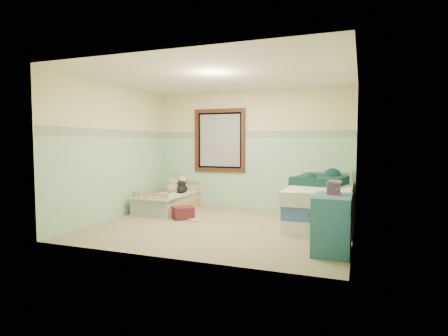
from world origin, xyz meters
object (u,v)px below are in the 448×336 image
at_px(plush_floor_cream, 174,202).
at_px(twin_bed_frame, 320,218).
at_px(plush_floor_tan, 149,208).
at_px(floor_book, 196,220).
at_px(red_pillow, 183,213).
at_px(dresser, 332,224).
at_px(toddler_bed_frame, 169,205).

bearing_deg(plush_floor_cream, twin_bed_frame, -9.69).
bearing_deg(twin_bed_frame, plush_floor_cream, 170.31).
height_order(plush_floor_tan, twin_bed_frame, plush_floor_tan).
xyz_separation_m(plush_floor_cream, plush_floor_tan, (-0.11, -0.81, 0.00)).
height_order(plush_floor_tan, floor_book, plush_floor_tan).
bearing_deg(plush_floor_tan, floor_book, -11.40).
xyz_separation_m(twin_bed_frame, red_pillow, (-2.42, -0.43, 0.00)).
distance_m(twin_bed_frame, dresser, 1.66).
distance_m(toddler_bed_frame, plush_floor_cream, 0.25).
relative_size(plush_floor_cream, floor_book, 0.84).
xyz_separation_m(plush_floor_tan, red_pillow, (0.83, -0.16, -0.01)).
xyz_separation_m(dresser, floor_book, (-2.44, 1.11, -0.36)).
height_order(toddler_bed_frame, twin_bed_frame, twin_bed_frame).
height_order(toddler_bed_frame, red_pillow, red_pillow).
bearing_deg(toddler_bed_frame, plush_floor_tan, -104.74).
bearing_deg(red_pillow, dresser, -23.37).
bearing_deg(plush_floor_tan, red_pillow, -10.97).
bearing_deg(dresser, plush_floor_cream, 148.08).
bearing_deg(plush_floor_tan, plush_floor_cream, 81.98).
distance_m(toddler_bed_frame, red_pillow, 0.99).
bearing_deg(toddler_bed_frame, floor_book, -38.79).
bearing_deg(plush_floor_cream, red_pillow, -53.46).
distance_m(red_pillow, floor_book, 0.31).
relative_size(twin_bed_frame, red_pillow, 5.50).
bearing_deg(dresser, floor_book, 155.46).
bearing_deg(dresser, toddler_bed_frame, 150.95).
xyz_separation_m(toddler_bed_frame, dresser, (3.41, -1.90, 0.27)).
relative_size(plush_floor_cream, dresser, 0.32).
height_order(twin_bed_frame, floor_book, twin_bed_frame).
height_order(plush_floor_cream, red_pillow, plush_floor_cream).
bearing_deg(plush_floor_tan, twin_bed_frame, 4.76).
height_order(plush_floor_cream, dresser, dresser).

